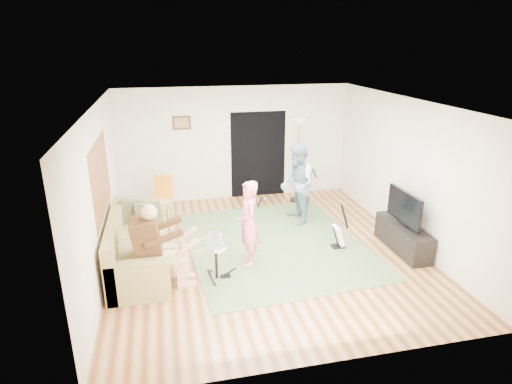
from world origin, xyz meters
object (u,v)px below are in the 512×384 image
guitar_spare (339,235)px  tv_cabinet (403,237)px  torchiere_lamp (299,146)px  guitarist (298,184)px  singer (248,223)px  dining_chair (163,204)px  sofa (135,252)px  television (404,207)px  drum_kit (216,262)px

guitar_spare → tv_cabinet: bearing=-16.6°
guitar_spare → torchiere_lamp: bearing=89.7°
guitarist → tv_cabinet: bearing=40.2°
singer → guitarist: guitarist is taller
guitarist → dining_chair: (-2.78, 0.78, -0.51)m
singer → sofa: bearing=-96.5°
sofa → torchiere_lamp: (3.69, 2.54, 1.05)m
sofa → guitar_spare: bearing=-0.5°
sofa → guitar_spare: 3.68m
torchiere_lamp → guitarist: bearing=-108.2°
singer → guitarist: size_ratio=0.88×
singer → guitar_spare: (1.76, 0.20, -0.50)m
singer → tv_cabinet: (2.88, -0.13, -0.50)m
singer → torchiere_lamp: (1.77, 2.77, 0.61)m
guitarist → tv_cabinet: size_ratio=1.22×
guitarist → dining_chair: 2.93m
guitarist → guitar_spare: (0.40, -1.31, -0.60)m
torchiere_lamp → dining_chair: torchiere_lamp is taller
sofa → television: (4.75, -0.37, 0.54)m
singer → dining_chair: bearing=-147.6°
drum_kit → dining_chair: dining_chair is taller
sofa → drum_kit: (1.30, -0.65, 0.00)m
guitar_spare → torchiere_lamp: (0.01, 2.57, 1.11)m
guitar_spare → tv_cabinet: 1.17m
sofa → tv_cabinet: bearing=-4.4°
guitar_spare → torchiere_lamp: size_ratio=0.44×
drum_kit → singer: (0.62, 0.41, 0.44)m
torchiere_lamp → television: torchiere_lamp is taller
guitarist → guitar_spare: bearing=14.3°
guitarist → guitar_spare: size_ratio=1.96×
sofa → television: size_ratio=2.24×
guitarist → dining_chair: size_ratio=1.76×
guitar_spare → television: 1.28m
guitar_spare → television: (1.08, -0.34, 0.60)m
singer → guitar_spare: size_ratio=1.72×
guitar_spare → dining_chair: 3.81m
singer → television: size_ratio=1.46×
singer → dining_chair: 2.73m
guitarist → torchiere_lamp: size_ratio=0.86×
guitarist → torchiere_lamp: bearing=159.0°
singer → drum_kit: bearing=-55.6°
dining_chair → sofa: bearing=-87.1°
dining_chair → television: television is taller
drum_kit → guitarist: 2.81m
guitarist → dining_chair: bearing=-108.5°
sofa → guitarist: size_ratio=1.34×
drum_kit → singer: singer is taller
singer → tv_cabinet: 2.93m
dining_chair → television: size_ratio=0.94×
guitar_spare → sofa: bearing=179.5°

